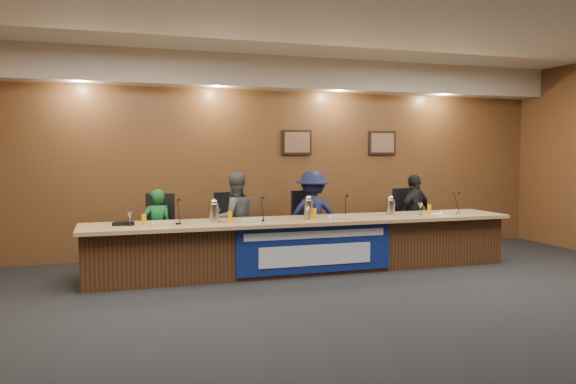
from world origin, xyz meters
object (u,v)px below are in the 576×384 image
at_px(office_chair_c, 310,229).
at_px(carafe_right, 391,208).
at_px(panelist_a, 157,230).
at_px(carafe_mid, 308,209).
at_px(office_chair_b, 234,232).
at_px(carafe_left, 214,213).
at_px(panelist_c, 313,216).
at_px(panelist_b, 235,219).
at_px(panelist_d, 415,214).
at_px(speakerphone, 123,223).
at_px(office_chair_d, 411,224).
at_px(banner, 316,249).
at_px(dais_body, 305,246).
at_px(office_chair_a, 156,236).

relative_size(office_chair_c, carafe_right, 2.16).
relative_size(panelist_a, carafe_mid, 4.62).
height_order(office_chair_b, office_chair_c, same).
height_order(office_chair_c, carafe_left, carafe_left).
distance_m(panelist_c, office_chair_b, 1.26).
bearing_deg(carafe_right, office_chair_b, 160.37).
bearing_deg(carafe_left, carafe_mid, 3.37).
height_order(panelist_b, panelist_d, panelist_b).
bearing_deg(office_chair_c, speakerphone, -177.84).
bearing_deg(office_chair_d, panelist_c, 170.34).
bearing_deg(panelist_d, office_chair_d, -113.29).
xyz_separation_m(panelist_c, carafe_mid, (-0.32, -0.68, 0.18)).
xyz_separation_m(banner, carafe_left, (-1.31, 0.37, 0.49)).
height_order(carafe_left, carafe_mid, carafe_mid).
distance_m(panelist_a, carafe_left, 1.06).
relative_size(panelist_b, office_chair_b, 2.89).
bearing_deg(panelist_a, office_chair_d, 174.40).
bearing_deg(panelist_a, panelist_d, 173.02).
bearing_deg(dais_body, panelist_b, 140.57).
distance_m(panelist_b, carafe_left, 0.90).
xyz_separation_m(banner, office_chair_c, (0.37, 1.22, 0.10)).
relative_size(office_chair_a, office_chair_c, 1.00).
xyz_separation_m(office_chair_a, carafe_mid, (2.05, -0.78, 0.40)).
height_order(carafe_mid, carafe_right, carafe_mid).
bearing_deg(speakerphone, panelist_a, 55.33).
bearing_deg(office_chair_d, panelist_d, -102.85).
bearing_deg(dais_body, panelist_d, 18.08).
relative_size(office_chair_a, carafe_right, 2.16).
relative_size(office_chair_c, office_chair_d, 1.00).
distance_m(panelist_c, office_chair_d, 1.81).
bearing_deg(panelist_c, carafe_right, 157.27).
bearing_deg(banner, carafe_mid, 83.17).
bearing_deg(office_chair_b, dais_body, -56.95).
bearing_deg(office_chair_c, carafe_right, -52.20).
bearing_deg(panelist_a, panelist_c, 173.02).
bearing_deg(panelist_c, office_chair_a, 9.98).
bearing_deg(panelist_b, speakerphone, 17.06).
relative_size(panelist_c, carafe_right, 6.30).
bearing_deg(office_chair_d, dais_body, -172.41).
bearing_deg(panelist_a, speakerphone, 48.36).
relative_size(office_chair_c, carafe_mid, 1.90).
bearing_deg(panelist_d, office_chair_a, -24.66).
bearing_deg(office_chair_a, panelist_a, -69.46).
xyz_separation_m(panelist_c, carafe_left, (-1.69, -0.76, 0.17)).
xyz_separation_m(office_chair_b, speakerphone, (-1.62, -0.79, 0.30)).
height_order(office_chair_c, speakerphone, speakerphone).
bearing_deg(office_chair_a, office_chair_c, 20.54).
relative_size(dais_body, panelist_c, 4.29).
bearing_deg(carafe_mid, panelist_a, 161.78).
bearing_deg(office_chair_d, carafe_left, -179.03).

